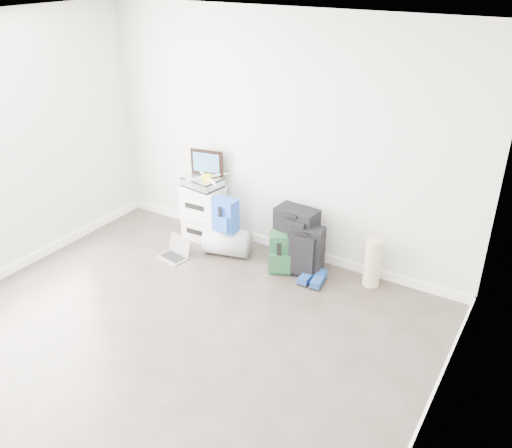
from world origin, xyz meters
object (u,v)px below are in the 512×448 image
Objects in this scene: duffel_bag at (227,242)px; laptop at (176,252)px; boxes_stack at (204,212)px; carry_on at (306,251)px; large_suitcase at (296,238)px; briefcase at (203,182)px.

duffel_bag is 1.41× the size of laptop.
laptop is at bearing -93.20° from boxes_stack.
carry_on reaches higher than laptop.
large_suitcase reaches higher than duffel_bag.
duffel_bag is at bearing 47.87° from laptop.
boxes_stack reaches higher than duffel_bag.
laptop is (-0.01, -0.57, -0.68)m from briefcase.
boxes_stack is at bearing 167.81° from carry_on.
carry_on is at bearing -7.88° from boxes_stack.
boxes_stack is 1.27m from large_suitcase.
briefcase is at bearing -92.67° from boxes_stack.
carry_on is 1.53m from laptop.
boxes_stack reaches higher than carry_on.
briefcase is 0.82× the size of duffel_bag.
laptop is at bearing -153.27° from large_suitcase.
boxes_stack is at bearing 99.86° from laptop.
duffel_bag is 0.61m from laptop.
briefcase is at bearing 141.66° from duffel_bag.
laptop is (-1.27, -0.54, -0.30)m from large_suitcase.
briefcase is 1.52m from carry_on.
briefcase reaches higher than large_suitcase.
carry_on is at bearing 27.09° from laptop.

